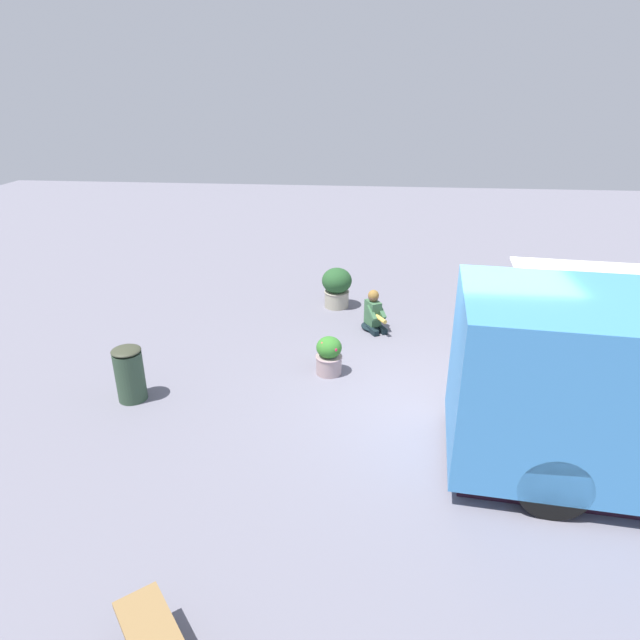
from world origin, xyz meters
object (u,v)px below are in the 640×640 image
at_px(person_customer, 374,314).
at_px(planter_flowering_far, 337,286).
at_px(trash_bin, 130,373).
at_px(planter_flowering_near, 329,356).

xyz_separation_m(person_customer, planter_flowering_far, (-1.18, -0.84, 0.15)).
distance_m(person_customer, planter_flowering_far, 1.46).
distance_m(person_customer, trash_bin, 4.94).
height_order(person_customer, trash_bin, trash_bin).
bearing_deg(planter_flowering_far, planter_flowering_near, 1.58).
xyz_separation_m(planter_flowering_near, trash_bin, (1.16, -3.09, 0.12)).
bearing_deg(person_customer, planter_flowering_far, -144.45).
bearing_deg(planter_flowering_near, planter_flowering_far, -178.42).
bearing_deg(planter_flowering_far, person_customer, 35.55).
bearing_deg(person_customer, planter_flowering_near, -21.37).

